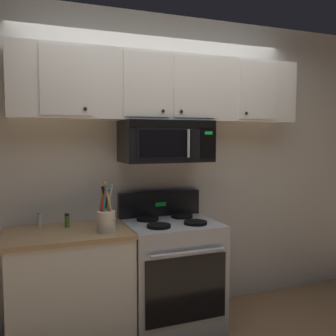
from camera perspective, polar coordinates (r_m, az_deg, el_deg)
back_wall at (r=3.49m, az=-1.78°, el=0.37°), size 5.20×0.10×2.70m
stove_range at (r=3.34m, az=0.43°, el=-15.35°), size 0.76×0.69×1.12m
over_range_microwave at (r=3.25m, az=-0.33°, el=4.03°), size 0.76×0.43×0.35m
upper_cabinets at (r=3.30m, az=-0.52°, el=11.86°), size 2.50×0.36×0.55m
counter_segment at (r=3.16m, az=-14.59°, el=-17.01°), size 0.93×0.65×0.90m
utensil_crock_cream at (r=2.90m, az=-9.28°, el=-7.42°), size 0.14×0.14×0.39m
salt_shaker at (r=3.21m, az=-18.67°, el=-7.35°), size 0.04×0.04×0.12m
spice_jar at (r=3.13m, az=-14.89°, el=-7.61°), size 0.04×0.04×0.11m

